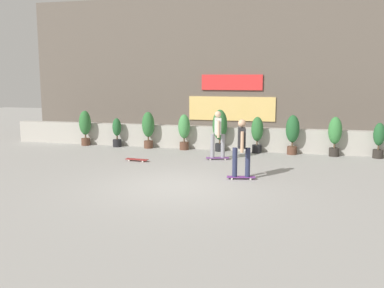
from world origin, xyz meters
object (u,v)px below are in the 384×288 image
potted_plant_3 (184,130)px  potted_plant_7 (335,134)px  skater_by_wall_left (218,133)px  potted_plant_2 (148,127)px  skater_far_right (242,146)px  potted_plant_5 (257,132)px  potted_plant_0 (85,125)px  skateboard_near_camera (137,159)px  potted_plant_6 (293,132)px  potted_plant_1 (117,132)px  potted_plant_4 (220,127)px  potted_plant_8 (379,139)px

potted_plant_3 → potted_plant_7: (5.65, 0.00, 0.03)m
skater_by_wall_left → potted_plant_2: bearing=152.0°
skater_by_wall_left → skater_far_right: same height
potted_plant_5 → skater_far_right: 4.36m
potted_plant_2 → potted_plant_0: bearing=180.0°
skater_by_wall_left → skateboard_near_camera: 2.93m
potted_plant_6 → skateboard_near_camera: bearing=-152.4°
potted_plant_7 → skater_by_wall_left: bearing=-157.0°
potted_plant_1 → potted_plant_4: size_ratio=0.73×
potted_plant_7 → skater_by_wall_left: 4.32m
skater_by_wall_left → potted_plant_6: bearing=34.2°
potted_plant_0 → skater_by_wall_left: 6.21m
skater_far_right → skateboard_near_camera: skater_far_right is taller
potted_plant_5 → potted_plant_7: 2.79m
potted_plant_7 → potted_plant_2: bearing=-180.0°
skateboard_near_camera → potted_plant_2: bearing=101.8°
potted_plant_4 → potted_plant_7: (4.22, 0.00, -0.12)m
potted_plant_4 → skater_by_wall_left: bearing=-81.6°
skater_by_wall_left → skateboard_near_camera: (-2.62, -0.98, -0.88)m
potted_plant_0 → potted_plant_2: bearing=-0.0°
potted_plant_5 → skateboard_near_camera: size_ratio=1.68×
potted_plant_6 → potted_plant_8: size_ratio=1.17×
potted_plant_3 → skateboard_near_camera: 2.92m
potted_plant_1 → potted_plant_4: bearing=0.0°
potted_plant_2 → skater_far_right: 6.17m
potted_plant_5 → skateboard_near_camera: bearing=-144.9°
potted_plant_2 → potted_plant_4: size_ratio=0.91×
potted_plant_5 → potted_plant_7: size_ratio=0.95×
potted_plant_1 → potted_plant_5: size_ratio=0.86×
potted_plant_7 → skateboard_near_camera: (-6.59, -2.67, -0.77)m
potted_plant_3 → skater_by_wall_left: skater_by_wall_left is taller
potted_plant_8 → skater_far_right: 6.10m
potted_plant_8 → skater_by_wall_left: size_ratio=0.74×
potted_plant_0 → potted_plant_5: (7.16, 0.00, -0.06)m
potted_plant_0 → skater_by_wall_left: size_ratio=0.86×
skater_far_right → skateboard_near_camera: bearing=156.2°
potted_plant_5 → skater_far_right: (0.01, -4.35, 0.16)m
potted_plant_2 → potted_plant_4: potted_plant_4 is taller
potted_plant_0 → potted_plant_8: size_ratio=1.16×
potted_plant_5 → skater_far_right: size_ratio=0.81×
potted_plant_7 → skater_by_wall_left: (-3.98, -1.69, 0.11)m
potted_plant_3 → skater_by_wall_left: bearing=-45.2°
potted_plant_4 → skater_by_wall_left: skater_by_wall_left is taller
potted_plant_0 → potted_plant_4: 5.73m
potted_plant_5 → potted_plant_6: bearing=0.0°
potted_plant_7 → skateboard_near_camera: potted_plant_7 is taller
potted_plant_7 → potted_plant_4: bearing=180.0°
potted_plant_5 → skater_by_wall_left: size_ratio=0.81×
potted_plant_0 → skateboard_near_camera: bearing=-38.5°
potted_plant_3 → potted_plant_0: bearing=180.0°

